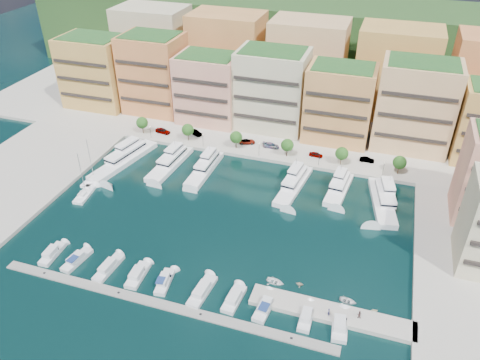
{
  "coord_description": "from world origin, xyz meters",
  "views": [
    {
      "loc": [
        32.43,
        -86.16,
        71.59
      ],
      "look_at": [
        1.16,
        9.38,
        6.0
      ],
      "focal_mm": 35.0,
      "sensor_mm": 36.0,
      "label": 1
    }
  ],
  "objects_px": {
    "cruiser_5": "(202,291)",
    "car_1": "(195,133)",
    "car_3": "(271,145)",
    "yacht_4": "(294,184)",
    "tender_0": "(275,282)",
    "yacht_5": "(339,187)",
    "tree_3": "(287,145)",
    "cruiser_2": "(108,268)",
    "sailboat_1": "(85,195)",
    "yacht_1": "(171,162)",
    "person_1": "(359,314)",
    "cruiser_8": "(306,317)",
    "cruiser_6": "(234,299)",
    "lamppost_2": "(259,147)",
    "sailboat_2": "(93,179)",
    "tree_2": "(236,137)",
    "tender_1": "(300,284)",
    "tender_2": "(348,301)",
    "lamppost_1": "(203,139)",
    "lamppost_0": "(150,130)",
    "cruiser_3": "(138,275)",
    "lamppost_4": "(384,167)",
    "tree_4": "(342,154)",
    "tender_3": "(374,311)",
    "cruiser_4": "(164,282)",
    "yacht_6": "(383,199)",
    "tree_5": "(400,162)",
    "yacht_0": "(125,158)",
    "car_5": "(367,160)",
    "person_0": "(329,312)",
    "tree_0": "(142,123)",
    "lamppost_3": "(319,157)",
    "cruiser_0": "(52,254)",
    "tree_1": "(188,130)",
    "car_0": "(163,131)",
    "cruiser_9": "(340,326)",
    "car_2": "(247,142)"
  },
  "relations": [
    {
      "from": "cruiser_9",
      "to": "tree_3",
      "type": "bearing_deg",
      "value": 112.46
    },
    {
      "from": "lamppost_0",
      "to": "cruiser_6",
      "type": "bearing_deg",
      "value": -49.9
    },
    {
      "from": "cruiser_0",
      "to": "cruiser_2",
      "type": "relative_size",
      "value": 0.86
    },
    {
      "from": "lamppost_2",
      "to": "sailboat_2",
      "type": "relative_size",
      "value": 0.32
    },
    {
      "from": "cruiser_8",
      "to": "cruiser_6",
      "type": "bearing_deg",
      "value": -179.98
    },
    {
      "from": "yacht_5",
      "to": "cruiser_5",
      "type": "xyz_separation_m",
      "value": [
        -21.23,
        -46.12,
        -0.66
      ]
    },
    {
      "from": "person_0",
      "to": "tree_0",
      "type": "bearing_deg",
      "value": 32.25
    },
    {
      "from": "cruiser_8",
      "to": "tender_2",
      "type": "relative_size",
      "value": 2.06
    },
    {
      "from": "cruiser_8",
      "to": "lamppost_4",
      "type": "bearing_deg",
      "value": 79.5
    },
    {
      "from": "tender_1",
      "to": "car_1",
      "type": "bearing_deg",
      "value": 41.02
    },
    {
      "from": "yacht_6",
      "to": "yacht_1",
      "type": "bearing_deg",
      "value": 179.92
    },
    {
      "from": "cruiser_3",
      "to": "person_1",
      "type": "xyz_separation_m",
      "value": [
        45.74,
        2.63,
        1.34
      ]
    },
    {
      "from": "tree_2",
      "to": "tender_3",
      "type": "relative_size",
      "value": 3.46
    },
    {
      "from": "tree_3",
      "to": "tree_5",
      "type": "bearing_deg",
      "value": 0.0
    },
    {
      "from": "cruiser_0",
      "to": "car_2",
      "type": "xyz_separation_m",
      "value": [
        26.37,
        61.93,
        1.15
      ]
    },
    {
      "from": "yacht_0",
      "to": "person_0",
      "type": "relative_size",
      "value": 14.58
    },
    {
      "from": "lamppost_2",
      "to": "cruiser_5",
      "type": "height_order",
      "value": "lamppost_2"
    },
    {
      "from": "tree_3",
      "to": "cruiser_4",
      "type": "distance_m",
      "value": 59.53
    },
    {
      "from": "cruiser_4",
      "to": "car_2",
      "type": "bearing_deg",
      "value": 91.25
    },
    {
      "from": "tender_3",
      "to": "tree_3",
      "type": "bearing_deg",
      "value": 5.0
    },
    {
      "from": "tender_2",
      "to": "cruiser_3",
      "type": "bearing_deg",
      "value": 104.77
    },
    {
      "from": "lamppost_2",
      "to": "car_2",
      "type": "relative_size",
      "value": 0.84
    },
    {
      "from": "yacht_1",
      "to": "person_1",
      "type": "relative_size",
      "value": 11.81
    },
    {
      "from": "tender_0",
      "to": "yacht_5",
      "type": "bearing_deg",
      "value": -2.31
    },
    {
      "from": "car_1",
      "to": "tree_4",
      "type": "bearing_deg",
      "value": -74.76
    },
    {
      "from": "tree_3",
      "to": "cruiser_6",
      "type": "height_order",
      "value": "tree_3"
    },
    {
      "from": "cruiser_2",
      "to": "cruiser_4",
      "type": "relative_size",
      "value": 1.19
    },
    {
      "from": "tree_0",
      "to": "yacht_4",
      "type": "bearing_deg",
      "value": -14.74
    },
    {
      "from": "lamppost_0",
      "to": "yacht_5",
      "type": "relative_size",
      "value": 0.25
    },
    {
      "from": "lamppost_3",
      "to": "cruiser_0",
      "type": "xyz_separation_m",
      "value": [
        -50.02,
        -55.78,
        -3.28
      ]
    },
    {
      "from": "car_3",
      "to": "car_5",
      "type": "relative_size",
      "value": 1.21
    },
    {
      "from": "lamppost_1",
      "to": "tender_0",
      "type": "distance_m",
      "value": 60.19
    },
    {
      "from": "tree_3",
      "to": "cruiser_3",
      "type": "relative_size",
      "value": 0.72
    },
    {
      "from": "tree_1",
      "to": "yacht_1",
      "type": "distance_m",
      "value": 14.51
    },
    {
      "from": "tree_1",
      "to": "yacht_0",
      "type": "height_order",
      "value": "tree_1"
    },
    {
      "from": "tree_3",
      "to": "yacht_5",
      "type": "bearing_deg",
      "value": -34.61
    },
    {
      "from": "lamppost_1",
      "to": "yacht_0",
      "type": "height_order",
      "value": "yacht_0"
    },
    {
      "from": "sailboat_2",
      "to": "car_2",
      "type": "bearing_deg",
      "value": 42.47
    },
    {
      "from": "lamppost_4",
      "to": "tender_2",
      "type": "xyz_separation_m",
      "value": [
        -3.28,
        -48.96,
        -3.47
      ]
    },
    {
      "from": "lamppost_4",
      "to": "car_0",
      "type": "xyz_separation_m",
      "value": [
        -69.87,
        4.29,
        -1.97
      ]
    },
    {
      "from": "car_1",
      "to": "cruiser_4",
      "type": "bearing_deg",
      "value": -142.77
    },
    {
      "from": "car_3",
      "to": "yacht_4",
      "type": "bearing_deg",
      "value": -146.47
    },
    {
      "from": "yacht_5",
      "to": "person_1",
      "type": "height_order",
      "value": "yacht_5"
    },
    {
      "from": "cruiser_2",
      "to": "car_1",
      "type": "distance_m",
      "value": 62.54
    },
    {
      "from": "cruiser_2",
      "to": "sailboat_1",
      "type": "bearing_deg",
      "value": 132.99
    },
    {
      "from": "cruiser_5",
      "to": "car_1",
      "type": "xyz_separation_m",
      "value": [
        -27.41,
        62.28,
        1.25
      ]
    },
    {
      "from": "yacht_4",
      "to": "cruiser_6",
      "type": "relative_size",
      "value": 2.78
    },
    {
      "from": "tree_2",
      "to": "tree_3",
      "type": "bearing_deg",
      "value": 0.0
    },
    {
      "from": "tree_2",
      "to": "tender_1",
      "type": "distance_m",
      "value": 58.56
    },
    {
      "from": "sailboat_2",
      "to": "person_1",
      "type": "xyz_separation_m",
      "value": [
        75.94,
        -27.15,
        1.57
      ]
    }
  ]
}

